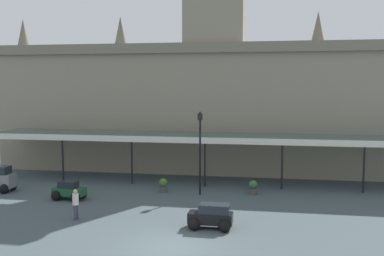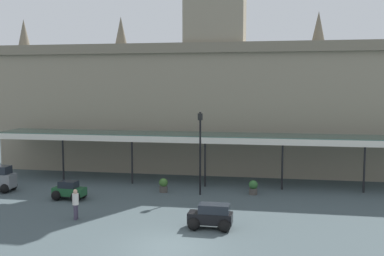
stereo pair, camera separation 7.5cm
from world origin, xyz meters
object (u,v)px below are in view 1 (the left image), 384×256
at_px(pedestrian_beside_cars, 76,203).
at_px(planter_near_kerb, 253,187).
at_px(planter_forecourt_centre, 163,185).
at_px(car_green_sedan, 69,192).
at_px(victorian_lamppost, 200,144).
at_px(car_black_estate, 211,218).

relative_size(pedestrian_beside_cars, planter_near_kerb, 1.74).
bearing_deg(planter_forecourt_centre, planter_near_kerb, 3.70).
bearing_deg(planter_forecourt_centre, car_green_sedan, -152.43).
bearing_deg(planter_forecourt_centre, pedestrian_beside_cars, -115.81).
height_order(pedestrian_beside_cars, victorian_lamppost, victorian_lamppost).
bearing_deg(planter_forecourt_centre, car_black_estate, -59.35).
distance_m(car_black_estate, victorian_lamppost, 7.51).
relative_size(victorian_lamppost, planter_forecourt_centre, 5.80).
bearing_deg(pedestrian_beside_cars, planter_near_kerb, 37.50).
relative_size(victorian_lamppost, planter_near_kerb, 5.80).
distance_m(victorian_lamppost, planter_forecourt_centre, 3.90).
bearing_deg(car_green_sedan, planter_near_kerb, 15.75).
height_order(pedestrian_beside_cars, planter_forecourt_centre, pedestrian_beside_cars).
distance_m(car_black_estate, car_green_sedan, 10.51).
relative_size(car_green_sedan, pedestrian_beside_cars, 1.26).
bearing_deg(car_black_estate, planter_forecourt_centre, 120.65).
distance_m(pedestrian_beside_cars, planter_forecourt_centre, 7.53).
height_order(planter_forecourt_centre, planter_near_kerb, same).
relative_size(planter_forecourt_centre, planter_near_kerb, 1.00).
height_order(car_black_estate, planter_forecourt_centre, car_black_estate).
bearing_deg(victorian_lamppost, pedestrian_beside_cars, -131.97).
relative_size(car_black_estate, victorian_lamppost, 0.41).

